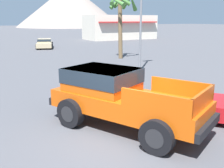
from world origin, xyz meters
TOP-DOWN VIEW (x-y plane):
  - ground_plane at (0.00, 0.00)m, footprint 320.00×320.00m
  - orange_pickup_truck at (0.19, 0.71)m, footprint 3.93×5.41m
  - parked_car_tan at (4.03, 25.58)m, footprint 2.83×4.33m
  - palm_tree_tall at (7.89, 13.90)m, footprint 2.88×2.68m
  - storefront_building at (19.72, 34.77)m, footprint 12.17×6.28m
  - distant_mountain_range at (38.83, 118.31)m, footprint 49.32×56.18m

SIDE VIEW (x-z plane):
  - ground_plane at x=0.00m, z-range 0.00..0.00m
  - parked_car_tan at x=4.03m, z-range 0.02..1.16m
  - orange_pickup_truck at x=0.19m, z-range 0.14..1.96m
  - storefront_building at x=19.72m, z-range 0.00..4.10m
  - palm_tree_tall at x=7.89m, z-range 1.38..6.94m
  - distant_mountain_range at x=38.83m, z-range -0.88..19.33m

